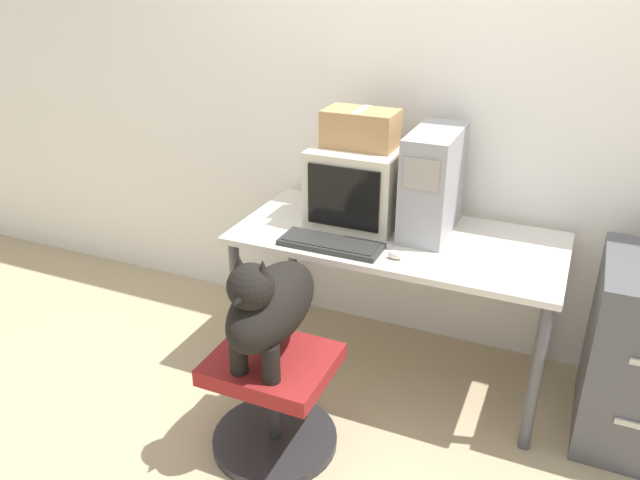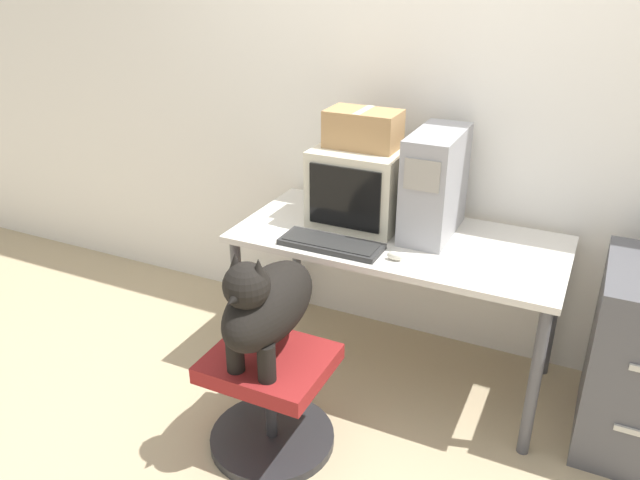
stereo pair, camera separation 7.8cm
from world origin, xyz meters
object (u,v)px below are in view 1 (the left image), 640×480
Objects in this scene: keyboard at (331,244)px; dog at (269,305)px; cardboard_box at (361,128)px; office_chair at (274,399)px; crt_monitor at (359,184)px; filing_cabinet at (640,354)px; pc_tower at (433,182)px.

keyboard is 0.50m from dog.
keyboard is 1.38× the size of cardboard_box.
cardboard_box is at bearing 89.84° from keyboard.
office_chair is 1.60× the size of cardboard_box.
crt_monitor reaches higher than filing_cabinet.
crt_monitor is 1.07m from office_chair.
keyboard is 0.56m from cardboard_box.
office_chair is 1.54m from filing_cabinet.
cardboard_box is (-0.00, 0.00, 0.27)m from crt_monitor.
crt_monitor reaches higher than office_chair.
crt_monitor is at bearing 89.84° from keyboard.
cardboard_box is (-0.35, -0.00, 0.21)m from pc_tower.
cardboard_box reaches higher than pc_tower.
keyboard is at bearing -170.91° from filing_cabinet.
keyboard is at bearing 83.76° from dog.
crt_monitor reaches higher than keyboard.
keyboard is at bearing 83.64° from office_chair.
keyboard is 0.82× the size of dog.
pc_tower is 1.13m from filing_cabinet.
pc_tower is 1.18m from office_chair.
dog reaches higher than keyboard.
office_chair is (-0.41, -0.82, -0.74)m from pc_tower.
pc_tower is 0.97m from dog.
pc_tower is 1.44× the size of cardboard_box.
dog is (-0.41, -0.83, -0.29)m from pc_tower.
keyboard is 1.38m from filing_cabinet.
crt_monitor is 0.38m from keyboard.
pc_tower is 1.04× the size of keyboard.
crt_monitor is 0.27m from cardboard_box.
pc_tower is at bearing 63.67° from office_chair.
office_chair is at bearing -153.24° from filing_cabinet.
cardboard_box is (-1.32, 0.13, 0.79)m from filing_cabinet.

